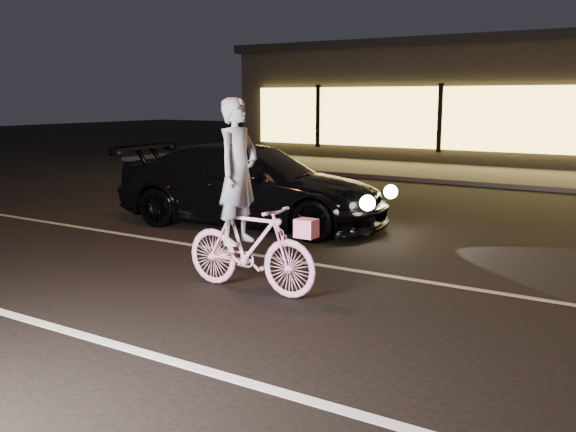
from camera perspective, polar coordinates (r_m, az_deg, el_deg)
The scene contains 5 objects.
ground at distance 6.32m, azimuth 7.12°, elevation -10.37°, with size 90.00×90.00×0.00m, color black.
lane_stripe_near at distance 5.11m, azimuth -0.35°, elevation -15.48°, with size 60.00×0.12×0.01m, color silver.
lane_stripe_far at distance 8.09m, azimuth 13.21°, elevation -5.87°, with size 60.00×0.10×0.01m, color gray.
cyclist at distance 7.45m, azimuth -3.72°, elevation -0.72°, with size 1.78×0.61×2.25m.
sedan at distance 11.38m, azimuth -3.28°, elevation 2.74°, with size 5.14×2.64×1.43m.
Camera 1 is at (2.48, -5.37, 2.24)m, focal length 40.00 mm.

